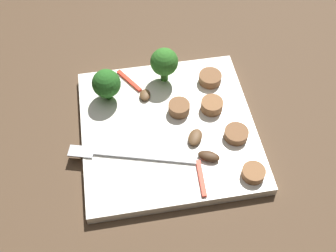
{
  "coord_description": "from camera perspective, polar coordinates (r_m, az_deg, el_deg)",
  "views": [
    {
      "loc": [
        0.06,
        0.34,
        0.5
      ],
      "look_at": [
        0.0,
        0.0,
        0.02
      ],
      "focal_mm": 43.82,
      "sensor_mm": 36.0,
      "label": 1
    }
  ],
  "objects": [
    {
      "name": "ground_plane",
      "position": [
        0.61,
        -0.0,
        -0.87
      ],
      "size": [
        1.4,
        1.4,
        0.0
      ],
      "primitive_type": "plane",
      "color": "#4C3826"
    },
    {
      "name": "fork",
      "position": [
        0.57,
        -6.29,
        -4.09
      ],
      "size": [
        0.18,
        0.06,
        0.0
      ],
      "rotation": [
        0.0,
        0.0,
        -0.28
      ],
      "color": "silver",
      "rests_on": "plate"
    },
    {
      "name": "pepper_strip_2",
      "position": [
        0.55,
        4.64,
        -7.24
      ],
      "size": [
        0.01,
        0.05,
        0.0
      ],
      "primitive_type": "cube",
      "rotation": [
        0.0,
        0.0,
        1.52
      ],
      "color": "red",
      "rests_on": "plate"
    },
    {
      "name": "broccoli_floret_0",
      "position": [
        0.61,
        -8.57,
        5.84
      ],
      "size": [
        0.04,
        0.04,
        0.05
      ],
      "color": "#296420",
      "rests_on": "plate"
    },
    {
      "name": "sausage_slice_0",
      "position": [
        0.59,
        9.46,
        -1.1
      ],
      "size": [
        0.04,
        0.04,
        0.01
      ],
      "primitive_type": "cylinder",
      "rotation": [
        0.0,
        0.0,
        1.44
      ],
      "color": "brown",
      "rests_on": "plate"
    },
    {
      "name": "sausage_slice_2",
      "position": [
        0.56,
        11.79,
        -6.39
      ],
      "size": [
        0.03,
        0.03,
        0.01
      ],
      "primitive_type": "cylinder",
      "rotation": [
        0.0,
        0.0,
        1.61
      ],
      "color": "brown",
      "rests_on": "plate"
    },
    {
      "name": "mushroom_1",
      "position": [
        0.63,
        -3.23,
        4.33
      ],
      "size": [
        0.02,
        0.03,
        0.01
      ],
      "primitive_type": "ellipsoid",
      "rotation": [
        0.0,
        0.0,
        1.39
      ],
      "color": "brown",
      "rests_on": "plate"
    },
    {
      "name": "mushroom_0",
      "position": [
        0.56,
        5.69,
        -4.21
      ],
      "size": [
        0.03,
        0.03,
        0.01
      ],
      "primitive_type": "ellipsoid",
      "rotation": [
        0.0,
        0.0,
        5.84
      ],
      "color": "#422B19",
      "rests_on": "plate"
    },
    {
      "name": "sausage_slice_3",
      "position": [
        0.65,
        5.88,
        6.64
      ],
      "size": [
        0.05,
        0.05,
        0.01
      ],
      "primitive_type": "cylinder",
      "rotation": [
        0.0,
        0.0,
        2.71
      ],
      "color": "brown",
      "rests_on": "plate"
    },
    {
      "name": "pepper_strip_1",
      "position": [
        0.65,
        -5.43,
        6.29
      ],
      "size": [
        0.03,
        0.05,
        0.0
      ],
      "primitive_type": "cube",
      "rotation": [
        0.0,
        0.0,
        2.14
      ],
      "color": "red",
      "rests_on": "plate"
    },
    {
      "name": "plate",
      "position": [
        0.6,
        -0.0,
        -0.44
      ],
      "size": [
        0.25,
        0.25,
        0.02
      ],
      "primitive_type": "cube",
      "color": "white",
      "rests_on": "ground_plane"
    },
    {
      "name": "mushroom_2",
      "position": [
        0.58,
        3.8,
        -1.58
      ],
      "size": [
        0.03,
        0.04,
        0.01
      ],
      "primitive_type": "ellipsoid",
      "rotation": [
        0.0,
        0.0,
        4.2
      ],
      "color": "brown",
      "rests_on": "plate"
    },
    {
      "name": "sausage_slice_4",
      "position": [
        0.6,
        1.55,
        2.53
      ],
      "size": [
        0.04,
        0.04,
        0.02
      ],
      "primitive_type": "cylinder",
      "rotation": [
        0.0,
        0.0,
        0.51
      ],
      "color": "brown",
      "rests_on": "plate"
    },
    {
      "name": "broccoli_floret_1",
      "position": [
        0.62,
        -0.53,
        8.84
      ],
      "size": [
        0.04,
        0.04,
        0.06
      ],
      "color": "#347525",
      "rests_on": "plate"
    },
    {
      "name": "sausage_slice_1",
      "position": [
        0.61,
        6.12,
        2.88
      ],
      "size": [
        0.05,
        0.05,
        0.02
      ],
      "primitive_type": "cylinder",
      "rotation": [
        0.0,
        0.0,
        2.49
      ],
      "color": "brown",
      "rests_on": "plate"
    }
  ]
}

